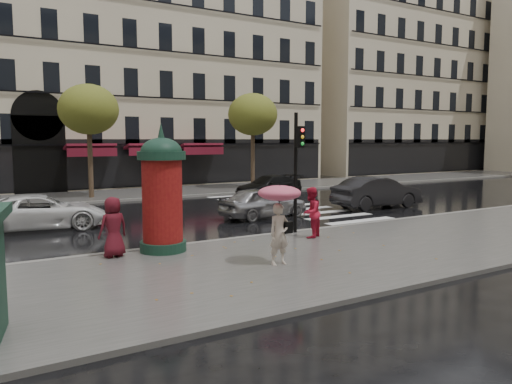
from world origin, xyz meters
TOP-DOWN VIEW (x-y plane):
  - ground at (0.00, 0.00)m, footprint 160.00×160.00m
  - near_sidewalk at (0.00, -0.50)m, footprint 90.00×7.00m
  - far_sidewalk at (0.00, 19.00)m, footprint 90.00×6.00m
  - near_kerb at (0.00, 3.00)m, footprint 90.00×0.25m
  - far_kerb at (0.00, 16.00)m, footprint 90.00×0.25m
  - zebra_crossing at (6.00, 9.60)m, footprint 3.60×11.75m
  - bldg_far_corner at (6.00, 30.00)m, footprint 26.00×14.00m
  - bldg_far_right at (34.00, 30.00)m, footprint 24.00×14.00m
  - tree_far_left at (-2.00, 18.00)m, footprint 3.40×3.40m
  - tree_far_right at (9.00, 18.00)m, footprint 3.40×3.40m
  - woman_umbrella at (-1.46, -0.81)m, footprint 1.15×1.15m
  - woman_red at (1.55, 1.73)m, footprint 1.06×1.00m
  - man_burgundy at (-5.01, 2.40)m, footprint 0.95×0.72m
  - morris_column at (-3.52, 2.40)m, footprint 1.43×1.43m
  - traffic_light at (1.68, 2.72)m, footprint 0.29×0.41m
  - car_silver at (2.88, 6.89)m, footprint 4.19×1.90m
  - car_darkgrey at (9.60, 6.66)m, footprint 4.88×1.86m
  - car_white at (-5.99, 8.93)m, footprint 5.12×2.83m
  - car_black at (7.54, 13.69)m, footprint 4.70×2.41m

SIDE VIEW (x-z plane):
  - ground at x=0.00m, z-range 0.00..0.00m
  - zebra_crossing at x=6.00m, z-range 0.00..0.01m
  - near_sidewalk at x=0.00m, z-range 0.00..0.12m
  - far_sidewalk at x=0.00m, z-range 0.00..0.12m
  - near_kerb at x=0.00m, z-range 0.00..0.14m
  - far_kerb at x=0.00m, z-range 0.00..0.14m
  - car_black at x=7.54m, z-range 0.00..1.30m
  - car_white at x=-5.99m, z-range 0.00..1.36m
  - car_silver at x=2.88m, z-range 0.00..1.39m
  - car_darkgrey at x=9.60m, z-range 0.00..1.59m
  - man_burgundy at x=-5.01m, z-range 0.12..1.86m
  - woman_red at x=1.55m, z-range 0.12..1.86m
  - woman_umbrella at x=-1.46m, z-range 0.47..2.69m
  - morris_column at x=-3.52m, z-range 0.04..3.89m
  - traffic_light at x=1.68m, z-range 0.58..4.88m
  - tree_far_left at x=-2.00m, z-range 1.85..8.49m
  - tree_far_right at x=9.00m, z-range 1.85..8.49m
  - bldg_far_corner at x=6.00m, z-range -0.14..22.76m
  - bldg_far_right at x=34.00m, z-range -0.14..22.76m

